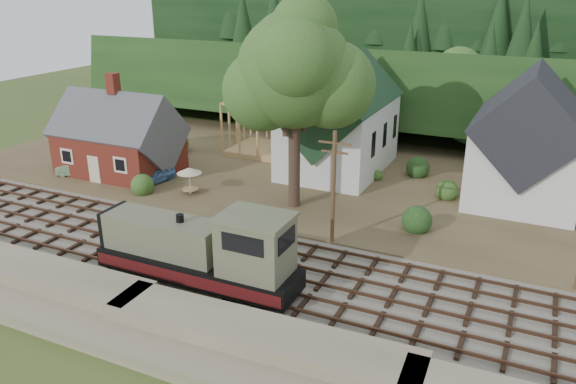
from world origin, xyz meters
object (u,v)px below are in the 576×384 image
at_px(car_green, 76,170).
at_px(car_blue, 156,175).
at_px(patio_set, 189,172).
at_px(locomotive, 204,252).

bearing_deg(car_green, car_blue, -100.99).
height_order(car_blue, patio_set, patio_set).
bearing_deg(locomotive, car_green, 152.04).
relative_size(car_blue, car_green, 1.09).
distance_m(car_green, patio_set, 12.15).
height_order(car_green, patio_set, patio_set).
height_order(car_blue, car_green, car_blue).
distance_m(car_blue, patio_set, 4.69).
xyz_separation_m(locomotive, car_green, (-21.03, 11.17, -1.32)).
distance_m(locomotive, car_green, 23.85).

